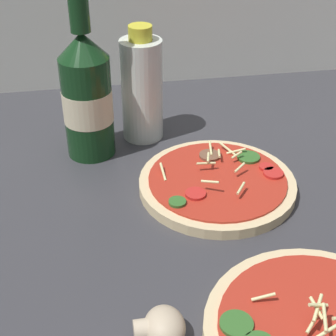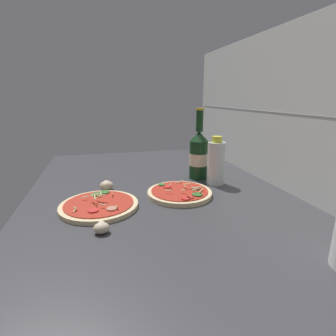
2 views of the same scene
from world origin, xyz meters
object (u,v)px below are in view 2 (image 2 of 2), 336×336
(oil_bottle, at_px, (216,162))
(mushroom_right, at_px, (102,228))
(pizza_far, at_px, (180,193))
(beer_bottle, at_px, (199,154))
(mushroom_left, at_px, (107,185))
(pizza_near, at_px, (99,205))

(oil_bottle, relative_size, mushroom_right, 4.44)
(pizza_far, bearing_deg, beer_bottle, 142.38)
(oil_bottle, height_order, mushroom_left, oil_bottle)
(beer_bottle, relative_size, oil_bottle, 1.54)
(beer_bottle, bearing_deg, pizza_far, -37.62)
(pizza_near, bearing_deg, mushroom_right, 1.93)
(oil_bottle, distance_m, mushroom_right, 0.53)
(mushroom_left, xyz_separation_m, mushroom_right, (0.32, -0.02, -0.00))
(pizza_far, bearing_deg, oil_bottle, 116.30)
(pizza_far, bearing_deg, pizza_near, -81.96)
(pizza_far, bearing_deg, mushroom_right, -53.25)
(pizza_near, distance_m, oil_bottle, 0.47)
(pizza_far, xyz_separation_m, mushroom_right, (0.20, -0.27, 0.00))
(pizza_near, relative_size, mushroom_right, 5.66)
(pizza_far, relative_size, mushroom_right, 5.27)
(mushroom_left, distance_m, mushroom_right, 0.32)
(mushroom_left, bearing_deg, oil_bottle, 85.13)
(pizza_near, height_order, mushroom_left, pizza_near)
(beer_bottle, relative_size, mushroom_left, 5.55)
(pizza_far, xyz_separation_m, mushroom_left, (-0.12, -0.24, 0.01))
(pizza_far, height_order, mushroom_right, pizza_far)
(mushroom_left, bearing_deg, pizza_far, 63.88)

